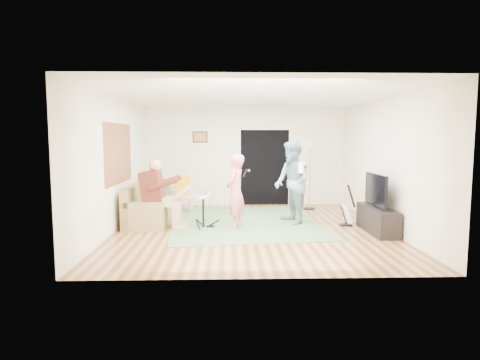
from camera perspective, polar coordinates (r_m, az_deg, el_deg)
name	(u,v)px	position (r m, az deg, el deg)	size (l,w,h in m)	color
floor	(251,228)	(8.40, 1.60, -6.89)	(6.00, 6.00, 0.00)	brown
walls	(251,164)	(8.20, 1.63, 2.34)	(5.50, 6.00, 2.70)	#EEE5CF
ceiling	(252,97)	(8.23, 1.66, 11.76)	(6.00, 6.00, 0.00)	white
window_blinds	(119,154)	(8.68, -16.88, 3.60)	(2.05, 2.05, 0.00)	brown
doorway	(265,168)	(11.24, 3.54, 1.78)	(2.10, 2.10, 0.00)	black
picture_frame	(200,137)	(11.19, -5.70, 6.10)	(0.42, 0.03, 0.32)	#3F2314
area_rug	(243,222)	(9.00, 0.49, -5.96)	(3.23, 3.85, 0.02)	#496D42
sofa	(147,209)	(9.25, -13.03, -4.09)	(0.85, 2.06, 0.84)	olive
drummer	(162,201)	(8.50, -11.08, -3.02)	(0.93, 0.52, 1.43)	#5A2419
drum_kit	(203,212)	(8.44, -5.25, -4.58)	(0.41, 0.73, 0.75)	black
singer	(235,191)	(8.33, -0.66, -1.61)	(0.56, 0.37, 1.54)	#EE677A
microphone	(245,173)	(8.30, 0.72, 1.01)	(0.06, 0.06, 0.24)	black
guitarist	(292,182)	(8.79, 7.43, -0.32)	(0.89, 0.69, 1.83)	slate
guitar_held	(302,167)	(8.79, 8.75, 1.82)	(0.12, 0.60, 0.26)	white
guitar_spare	(347,214)	(8.91, 14.92, -4.68)	(0.32, 0.29, 0.89)	black
torchiere_lamp	(310,164)	(10.67, 9.93, 2.22)	(0.31, 0.31, 1.73)	black
dining_chair	(184,200)	(10.20, -7.95, -2.80)	(0.47, 0.49, 0.91)	tan
tv_cabinet	(377,220)	(8.49, 18.94, -5.35)	(0.40, 1.40, 0.50)	black
television	(376,190)	(8.38, 18.76, -1.34)	(0.06, 1.05, 0.64)	black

